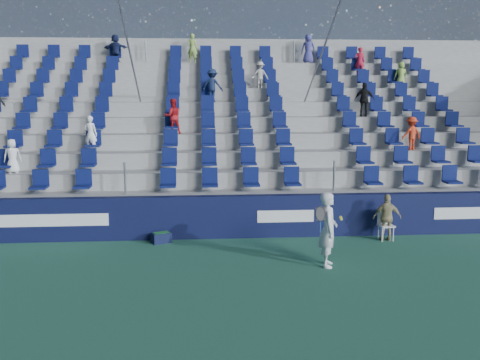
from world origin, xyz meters
The scene contains 7 objects.
ground centered at (0.00, 0.00, 0.00)m, with size 70.00×70.00×0.00m, color #296149.
sponsor_wall centered at (0.00, 3.15, 0.60)m, with size 24.00×0.32×1.20m.
grandstand centered at (0.00, 8.24, 2.14)m, with size 24.00×8.17×6.63m.
tennis_player centered at (2.10, 0.47, 0.89)m, with size 0.69×0.72×1.77m.
line_judge_chair centered at (4.24, 2.64, 0.51)m, with size 0.43×0.44×0.89m.
line_judge centered at (4.24, 2.50, 0.65)m, with size 0.76×0.32×1.30m, color tan.
ball_bin centered at (-1.96, 2.75, 0.16)m, with size 0.60×0.51×0.29m.
Camera 1 is at (-0.87, -11.48, 4.08)m, focal length 40.00 mm.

